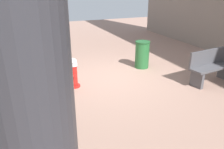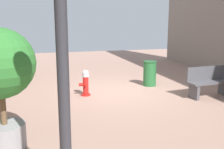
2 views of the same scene
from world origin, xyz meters
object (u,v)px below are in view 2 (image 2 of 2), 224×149
bench_near (208,81)px  planter_tree (0,72)px  trash_bin (150,73)px  fire_hydrant (85,83)px  street_lamp (61,29)px

bench_near → planter_tree: size_ratio=0.67×
planter_tree → trash_bin: size_ratio=2.50×
bench_near → planter_tree: 6.24m
bench_near → trash_bin: bearing=-57.2°
fire_hydrant → trash_bin: bearing=-165.4°
planter_tree → fire_hydrant: bearing=-124.1°
bench_near → street_lamp: size_ratio=0.41×
planter_tree → street_lamp: bearing=113.2°
fire_hydrant → street_lamp: street_lamp is taller
bench_near → street_lamp: street_lamp is taller
street_lamp → fire_hydrant: bearing=-103.0°
street_lamp → trash_bin: size_ratio=4.06×
bench_near → planter_tree: bearing=18.6°
fire_hydrant → bench_near: bearing=162.2°
street_lamp → trash_bin: 7.26m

